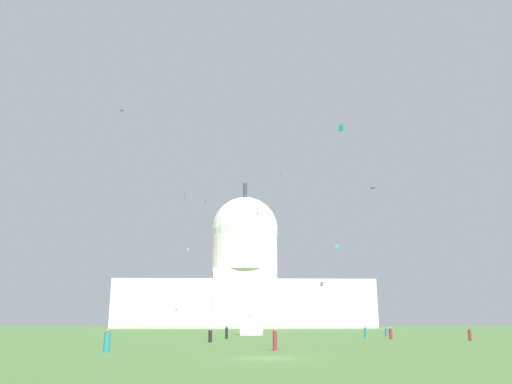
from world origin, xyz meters
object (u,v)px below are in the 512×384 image
Objects in this scene: person_denim_aisle_center at (387,332)px; kite_violet_high at (123,113)px; person_maroon_front_right at (391,334)px; person_maroon_edge_east at (275,340)px; kite_white_high at (185,190)px; kite_pink_high at (280,171)px; kite_turquoise_mid at (341,128)px; kite_magenta_low at (120,296)px; capitol_building at (245,277)px; person_maroon_back_right at (470,335)px; person_black_lawn_far_left at (210,336)px; person_teal_near_tree_west at (366,333)px; kite_cyan_mid at (337,246)px; kite_black_high at (205,200)px; event_tent at (252,318)px; person_black_back_left at (227,333)px; kite_lime_mid at (188,249)px; person_teal_edge_west at (107,342)px; kite_red_high at (258,214)px; kite_blue_mid at (372,189)px.

kite_violet_high is (-50.55, 18.45, 46.63)m from person_denim_aisle_center.
person_maroon_edge_east is (-18.00, -28.40, 0.10)m from person_maroon_front_right.
kite_pink_high is at bearing -90.78° from kite_white_high.
kite_turquoise_mid is 100.17m from kite_magenta_low.
person_maroon_back_right is at bearing -81.33° from capitol_building.
person_teal_near_tree_west is (21.98, 16.43, 0.09)m from person_black_lawn_far_left.
kite_black_high reaches higher than kite_cyan_mid.
event_tent is at bearing 168.53° from person_black_lawn_far_left.
person_black_back_left is 2.23× the size of kite_lime_mid.
person_teal_edge_west is (-13.86, -186.40, -20.87)m from capitol_building.
capitol_building is at bearing -83.27° from person_denim_aisle_center.
kite_black_high is (-29.64, 108.11, 12.93)m from kite_turquoise_mid.
kite_pink_high is 1.19× the size of kite_magenta_low.
person_maroon_front_right is at bearing -136.56° from person_teal_edge_west.
kite_violet_high is (-15.61, 65.38, 46.52)m from person_teal_edge_west.
kite_turquoise_mid is (35.72, -109.85, 5.67)m from kite_lime_mid.
person_maroon_edge_east is 0.72× the size of kite_red_high.
kite_lime_mid is 38.63m from kite_magenta_low.
event_tent is 5.76× the size of kite_violet_high.
person_maroon_edge_east is at bearing 162.80° from kite_white_high.
kite_magenta_low is at bearing -171.37° from person_maroon_back_right.
person_denim_aisle_center is at bearing 164.30° from person_maroon_back_right.
person_maroon_front_right reaches higher than person_black_lawn_far_left.
kite_white_high is at bearing 115.15° from event_tent.
kite_black_high is at bearing -49.61° from kite_violet_high.
event_tent reaches higher than person_maroon_back_right.
person_teal_near_tree_west is 123.39m from kite_lime_mid.
kite_cyan_mid is (36.29, -26.92, 10.09)m from capitol_building.
person_black_back_left reaches higher than person_denim_aisle_center.
kite_black_high is at bearing -88.66° from kite_pink_high.
kite_magenta_low is at bearing 19.94° from kite_white_high.
kite_cyan_mid is at bearing 8.34° from person_maroon_front_right.
capitol_building is 56.07m from kite_red_high.
person_denim_aisle_center is at bearing 19.95° from kite_cyan_mid.
person_teal_edge_west is at bearing -20.88° from person_black_lawn_far_left.
person_teal_edge_west reaches higher than person_denim_aisle_center.
kite_black_high is at bearing -51.05° from kite_cyan_mid.
kite_black_high is at bearing -158.76° from person_teal_near_tree_west.
kite_lime_mid is at bearing -109.23° from kite_red_high.
kite_white_high is at bearing -56.13° from person_denim_aisle_center.
kite_cyan_mid is at bearing 143.98° from kite_red_high.
person_denim_aisle_center is 96.06m from kite_red_high.
person_black_back_left is 0.75× the size of kite_red_high.
event_tent is at bearing 7.68° from kite_cyan_mid.
person_denim_aisle_center is 0.68× the size of kite_blue_mid.
event_tent is at bearing -147.89° from kite_violet_high.
kite_black_high is (-32.90, 118.32, 46.81)m from person_maroon_front_right.
kite_pink_high is (-14.89, 92.98, 49.12)m from person_maroon_back_right.
kite_white_high is at bearing -175.72° from person_maroon_back_right.
person_teal_edge_west is at bearing -32.38° from person_teal_near_tree_west.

